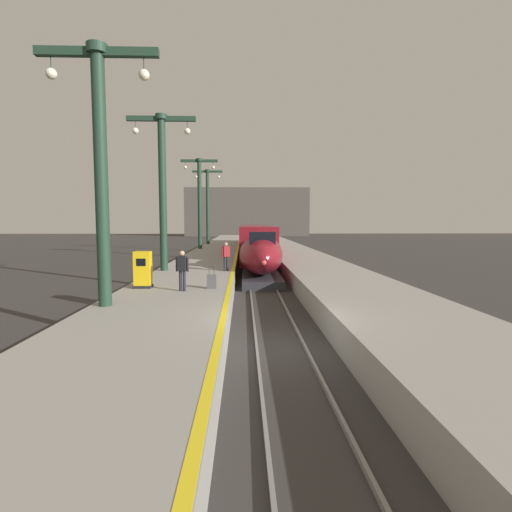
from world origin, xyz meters
The scene contains 16 objects.
ground_plane centered at (0.00, 0.00, 0.00)m, with size 260.00×260.00×0.00m, color #33302D.
platform_left centered at (-4.05, 24.75, 0.53)m, with size 4.80×110.00×1.05m, color gray.
platform_right centered at (4.05, 24.75, 0.53)m, with size 4.80×110.00×1.05m, color gray.
platform_left_safety_stripe centered at (-1.77, 24.75, 1.05)m, with size 0.20×107.80×0.01m, color yellow.
rail_main_left centered at (-0.75, 27.50, 0.06)m, with size 0.08×110.00×0.12m, color slate.
rail_main_right centered at (0.75, 27.50, 0.06)m, with size 0.08×110.00×0.12m, color slate.
highspeed_train_main centered at (0.00, 29.04, 1.92)m, with size 2.92×39.23×3.60m.
station_column_near centered at (-5.90, 1.72, 6.29)m, with size 4.00×0.68×8.64m.
station_column_mid centered at (-5.90, 11.77, 6.54)m, with size 4.00×0.68×9.12m.
station_column_far centered at (-5.90, 31.52, 6.89)m, with size 4.00×0.68×9.78m.
station_column_distant centered at (-5.90, 41.22, 6.95)m, with size 4.00×0.68×9.89m.
passenger_near_edge centered at (-3.69, 4.56, 2.04)m, with size 0.56×0.30×1.69m.
passenger_mid_platform centered at (-2.18, 11.32, 2.04)m, with size 0.49×0.39×1.69m.
rolling_suitcase centered at (-2.53, 5.12, 1.35)m, with size 0.40×0.22×0.98m.
ticket_machine_yellow centered at (-5.55, 5.44, 1.79)m, with size 0.76×0.62×1.60m.
terminus_back_wall centered at (0.00, 102.00, 7.00)m, with size 36.00×2.00×14.00m, color #4C4742.
Camera 1 is at (-1.15, -11.71, 3.89)m, focal length 27.48 mm.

